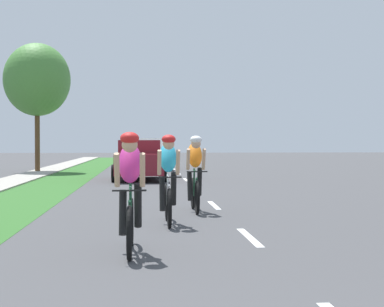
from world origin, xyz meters
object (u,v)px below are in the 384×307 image
Objects in this scene: cyclist_distant at (195,173)px; street_tree_near at (37,80)px; cyclist_lead at (130,191)px; cyclist_trailing at (168,178)px; sedan_maroon at (139,160)px; pickup_white at (150,154)px.

cyclist_distant is 18.61m from street_tree_near.
cyclist_lead is 2.82m from cyclist_trailing.
cyclist_trailing is at bearing -87.31° from sedan_maroon.
cyclist_distant is 19.61m from pickup_white.
cyclist_lead is 0.40× the size of sedan_maroon.
sedan_maroon is at bearing 96.51° from cyclist_distant.
cyclist_lead is 4.77m from cyclist_distant.
street_tree_near is (-5.54, 19.03, 3.63)m from cyclist_trailing.
cyclist_distant reaches higher than sedan_maroon.
street_tree_near is (-4.94, 21.78, 3.63)m from cyclist_lead.
cyclist_lead is 24.21m from pickup_white.
pickup_white reaches higher than cyclist_distant.
cyclist_lead reaches higher than sedan_maroon.
cyclist_trailing is 1.00× the size of cyclist_distant.
street_tree_near reaches higher than cyclist_trailing.
sedan_maroon is (-0.59, 12.60, -0.04)m from cyclist_trailing.
cyclist_trailing is at bearing -73.76° from street_tree_near.
sedan_maroon is 0.84× the size of pickup_white.
cyclist_lead and cyclist_trailing have the same top height.
cyclist_lead is 1.00× the size of cyclist_trailing.
cyclist_distant is at bearing 71.16° from cyclist_trailing.
cyclist_trailing reaches higher than sedan_maroon.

